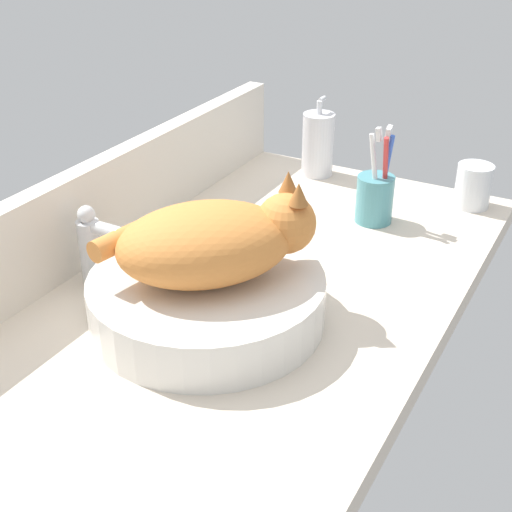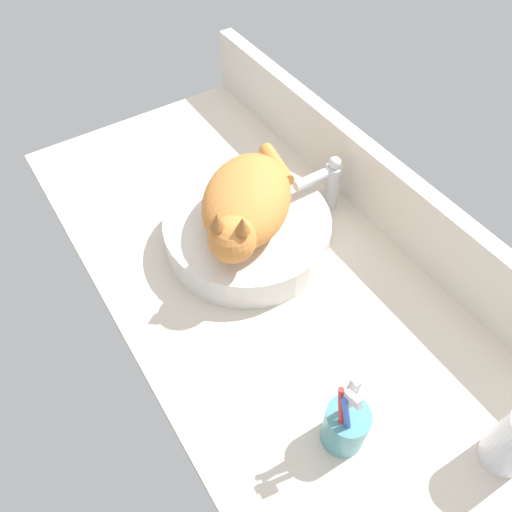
# 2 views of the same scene
# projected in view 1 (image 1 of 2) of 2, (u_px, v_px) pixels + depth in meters

# --- Properties ---
(ground_plane) EXTENTS (1.21, 0.61, 0.04)m
(ground_plane) POSITION_uv_depth(u_px,v_px,m) (233.00, 315.00, 1.10)
(ground_plane) COLOR beige
(backsplash_panel) EXTENTS (1.21, 0.04, 0.16)m
(backsplash_panel) POSITION_uv_depth(u_px,v_px,m) (81.00, 217.00, 1.18)
(backsplash_panel) COLOR silver
(backsplash_panel) RESTS_ON ground_plane
(sink_basin) EXTENTS (0.34, 0.34, 0.07)m
(sink_basin) POSITION_uv_depth(u_px,v_px,m) (207.00, 299.00, 1.04)
(sink_basin) COLOR silver
(sink_basin) RESTS_ON ground_plane
(cat) EXTENTS (0.30, 0.30, 0.14)m
(cat) POSITION_uv_depth(u_px,v_px,m) (214.00, 240.00, 1.00)
(cat) COLOR orange
(cat) RESTS_ON sink_basin
(faucet) EXTENTS (0.04, 0.12, 0.14)m
(faucet) POSITION_uv_depth(u_px,v_px,m) (95.00, 244.00, 1.11)
(faucet) COLOR silver
(faucet) RESTS_ON ground_plane
(soap_dispenser) EXTENTS (0.07, 0.07, 0.17)m
(soap_dispenser) POSITION_uv_depth(u_px,v_px,m) (318.00, 144.00, 1.52)
(soap_dispenser) COLOR silver
(soap_dispenser) RESTS_ON ground_plane
(toothbrush_cup) EXTENTS (0.07, 0.07, 0.19)m
(toothbrush_cup) POSITION_uv_depth(u_px,v_px,m) (375.00, 196.00, 1.32)
(toothbrush_cup) COLOR teal
(toothbrush_cup) RESTS_ON ground_plane
(water_glass) EXTENTS (0.07, 0.07, 0.09)m
(water_glass) POSITION_uv_depth(u_px,v_px,m) (473.00, 189.00, 1.39)
(water_glass) COLOR white
(water_glass) RESTS_ON ground_plane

